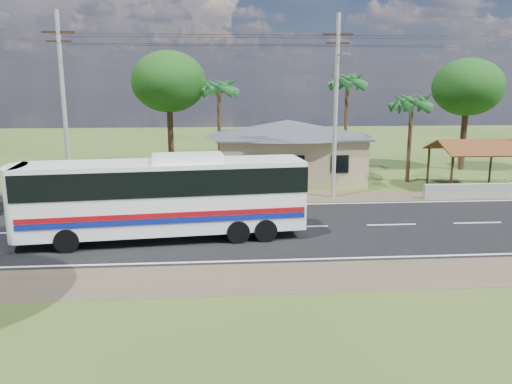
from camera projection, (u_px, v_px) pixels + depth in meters
ground at (303, 227)px, 24.70m from camera, size 120.00×120.00×0.00m
road at (303, 227)px, 24.70m from camera, size 120.00×16.00×0.03m
house at (287, 144)px, 36.89m from camera, size 12.40×10.00×5.00m
waiting_shed at (474, 148)px, 33.39m from camera, size 5.20×4.48×3.35m
concrete_barrier at (479, 191)px, 30.97m from camera, size 7.00×0.30×0.90m
utility_poles at (330, 104)px, 30.01m from camera, size 32.80×2.22×11.00m
palm_near at (412, 102)px, 34.93m from camera, size 2.80×2.80×6.70m
palm_mid at (347, 81)px, 38.75m from camera, size 2.80×2.80×8.20m
palm_far at (219, 88)px, 38.59m from camera, size 2.80×2.80×7.70m
tree_behind_house at (169, 82)px, 40.14m from camera, size 6.00×6.00×9.61m
tree_behind_shed at (468, 87)px, 40.09m from camera, size 5.60×5.60×9.02m
coach_bus at (166, 191)px, 22.34m from camera, size 12.69×3.92×3.88m
motorcycle at (502, 187)px, 31.93m from camera, size 1.86×1.11×0.92m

